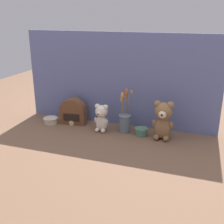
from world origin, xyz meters
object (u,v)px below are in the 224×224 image
teddy_bear_medium (101,117)px  vintage_radio (73,113)px  teddy_bear_large (163,119)px  flower_vase (125,120)px  decorative_tin_short (51,120)px  decorative_tin_tall (141,132)px

teddy_bear_medium → vintage_radio: bearing=164.1°
teddy_bear_large → flower_vase: (-0.29, 0.03, -0.05)m
teddy_bear_medium → flower_vase: size_ratio=0.64×
teddy_bear_medium → flower_vase: bearing=15.5°
teddy_bear_large → vintage_radio: 0.73m
vintage_radio → decorative_tin_short: vintage_radio is taller
teddy_bear_medium → decorative_tin_tall: teddy_bear_medium is taller
teddy_bear_medium → decorative_tin_short: 0.46m
vintage_radio → decorative_tin_tall: size_ratio=2.28×
decorative_tin_short → vintage_radio: bearing=20.5°
teddy_bear_large → teddy_bear_medium: bearing=-178.0°
decorative_tin_tall → decorative_tin_short: (-0.75, -0.01, -0.00)m
decorative_tin_tall → decorative_tin_short: 0.75m
teddy_bear_large → flower_vase: flower_vase is taller
teddy_bear_medium → decorative_tin_short: teddy_bear_medium is taller
decorative_tin_tall → decorative_tin_short: size_ratio=0.82×
flower_vase → vintage_radio: size_ratio=1.54×
teddy_bear_large → teddy_bear_medium: teddy_bear_large is taller
teddy_bear_large → decorative_tin_short: (-0.90, -0.00, -0.12)m
teddy_bear_medium → vintage_radio: size_ratio=0.99×
decorative_tin_tall → teddy_bear_large: bearing=-2.4°
flower_vase → decorative_tin_tall: bearing=-10.3°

